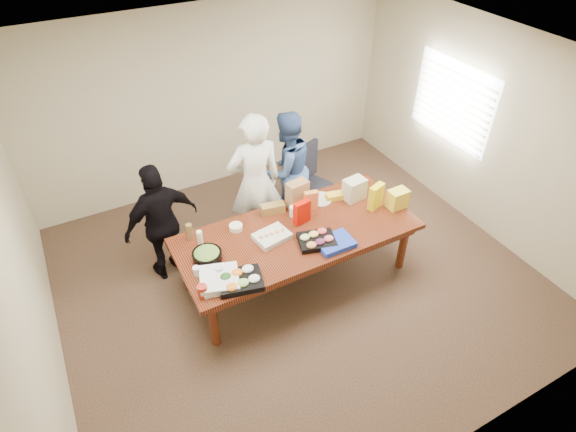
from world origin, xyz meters
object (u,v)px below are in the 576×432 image
conference_table (297,255)px  person_right (286,170)px  office_chair (313,184)px  salad_bowl (207,256)px  person_center (255,183)px  sheet_cake (272,236)px

conference_table → person_right: (0.44, 1.11, 0.45)m
conference_table → office_chair: (0.83, 1.03, 0.13)m
person_right → salad_bowl: person_right is taller
office_chair → person_center: bearing=166.6°
conference_table → person_center: 1.04m
person_right → sheet_cake: person_right is taller
conference_table → salad_bowl: 1.16m
person_center → sheet_cake: bearing=82.5°
person_right → sheet_cake: (-0.76, -1.08, -0.04)m
office_chair → salad_bowl: bearing=-176.5°
person_center → sheet_cake: (-0.19, -0.83, -0.16)m
salad_bowl → sheet_cake: bearing=-1.7°
office_chair → person_right: 0.51m
person_center → sheet_cake: size_ratio=4.94×
person_center → salad_bowl: bearing=45.5°
sheet_cake → salad_bowl: 0.76m
sheet_cake → salad_bowl: bearing=169.0°
office_chair → sheet_cake: bearing=-162.4°
office_chair → person_center: (-0.96, -0.18, 0.44)m
person_right → sheet_cake: bearing=46.5°
sheet_cake → salad_bowl: (-0.76, 0.02, 0.02)m
salad_bowl → office_chair: bearing=27.3°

